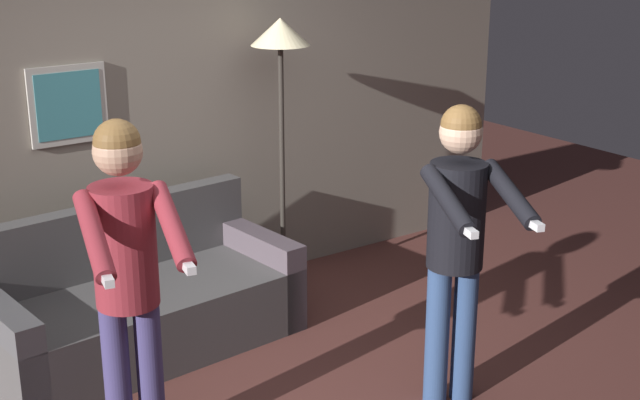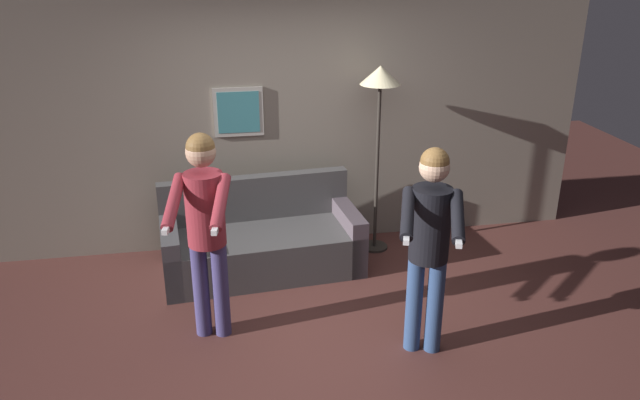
{
  "view_description": "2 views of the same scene",
  "coord_description": "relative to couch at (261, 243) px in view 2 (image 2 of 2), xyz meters",
  "views": [
    {
      "loc": [
        -2.3,
        -3.45,
        2.6
      ],
      "look_at": [
        0.15,
        0.02,
        1.22
      ],
      "focal_mm": 50.0,
      "sensor_mm": 36.0,
      "label": 1
    },
    {
      "loc": [
        -0.72,
        -4.25,
        2.97
      ],
      "look_at": [
        0.01,
        -0.13,
        1.28
      ],
      "focal_mm": 35.0,
      "sensor_mm": 36.0,
      "label": 2
    }
  ],
  "objects": [
    {
      "name": "person_standing_left",
      "position": [
        -0.5,
        -1.08,
        0.77
      ],
      "size": [
        0.52,
        0.72,
        1.72
      ],
      "color": "#423C6F",
      "rests_on": "ground_plane"
    },
    {
      "name": "person_standing_right",
      "position": [
        1.12,
        -1.58,
        0.74
      ],
      "size": [
        0.57,
        0.73,
        1.67
      ],
      "color": "navy",
      "rests_on": "ground_plane"
    },
    {
      "name": "ground_plane",
      "position": [
        0.32,
        -1.29,
        -0.28
      ],
      "size": [
        12.0,
        12.0,
        0.0
      ],
      "primitive_type": "plane",
      "color": "brown"
    },
    {
      "name": "couch",
      "position": [
        0.0,
        0.0,
        0.0
      ],
      "size": [
        1.97,
        1.01,
        0.87
      ],
      "color": "#504E4E",
      "rests_on": "ground_plane"
    },
    {
      "name": "torchiere_lamp",
      "position": [
        1.22,
        0.25,
        1.39
      ],
      "size": [
        0.4,
        0.4,
        1.93
      ],
      "color": "#332D28",
      "rests_on": "ground_plane"
    },
    {
      "name": "back_wall_assembly",
      "position": [
        0.31,
        0.63,
        1.02
      ],
      "size": [
        6.4,
        0.09,
        2.6
      ],
      "color": "gray",
      "rests_on": "ground_plane"
    }
  ]
}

